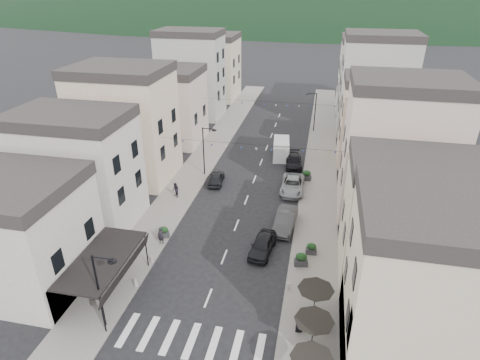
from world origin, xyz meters
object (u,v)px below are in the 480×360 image
object	(u,v)px
parked_car_c	(292,185)
pedestrian_b	(176,190)
delivery_van	(281,148)
parked_car_a	(262,245)
parked_car_b	(285,220)
parked_car_d	(294,161)
parked_car_e	(216,178)
pedestrian_a	(161,236)

from	to	relation	value
parked_car_c	pedestrian_b	bearing A→B (deg)	-162.03
delivery_van	parked_car_a	bearing A→B (deg)	-93.88
delivery_van	parked_car_b	bearing A→B (deg)	-88.17
parked_car_c	parked_car_d	size ratio (longest dim) A/B	1.11
parked_car_a	parked_car_c	world-z (taller)	parked_car_c
parked_car_e	pedestrian_a	size ratio (longest dim) A/B	2.43
parked_car_c	parked_car_b	bearing A→B (deg)	-90.79
parked_car_d	pedestrian_a	bearing A→B (deg)	-124.93
parked_car_c	delivery_van	world-z (taller)	delivery_van
parked_car_a	parked_car_b	xyz separation A→B (m)	(1.53, 4.22, 0.08)
parked_car_a	parked_car_e	xyz separation A→B (m)	(-7.21, 11.78, -0.06)
parked_car_a	pedestrian_b	size ratio (longest dim) A/B	2.64
parked_car_a	pedestrian_b	distance (m)	13.01
parked_car_e	delivery_van	world-z (taller)	delivery_van
parked_car_e	parked_car_c	bearing A→B (deg)	173.18
pedestrian_b	pedestrian_a	bearing A→B (deg)	-36.01
parked_car_b	delivery_van	distance (m)	16.97
parked_car_b	parked_car_e	world-z (taller)	parked_car_b
parked_car_a	parked_car_d	world-z (taller)	parked_car_a
parked_car_a	parked_car_b	world-z (taller)	parked_car_b
parked_car_a	delivery_van	size ratio (longest dim) A/B	0.82
parked_car_b	pedestrian_b	bearing A→B (deg)	168.75
delivery_van	pedestrian_b	bearing A→B (deg)	-132.06
parked_car_d	parked_car_e	distance (m)	10.49
parked_car_b	parked_car_d	bearing A→B (deg)	95.98
parked_car_e	delivery_van	size ratio (longest dim) A/B	0.75
parked_car_c	pedestrian_b	xyz separation A→B (m)	(-12.11, -4.11, 0.19)
parked_car_d	pedestrian_a	distance (m)	21.40
parked_car_a	pedestrian_b	xyz separation A→B (m)	(-10.58, 7.57, 0.20)
parked_car_b	parked_car_c	xyz separation A→B (m)	(0.00, 7.46, -0.07)
parked_car_d	delivery_van	size ratio (longest dim) A/B	0.92
parked_car_b	delivery_van	size ratio (longest dim) A/B	0.94
parked_car_c	parked_car_e	xyz separation A→B (m)	(-8.74, 0.10, -0.07)
parked_car_b	delivery_van	world-z (taller)	delivery_van
parked_car_e	pedestrian_b	size ratio (longest dim) A/B	2.42
parked_car_b	parked_car_e	xyz separation A→B (m)	(-8.74, 7.56, -0.14)
parked_car_a	delivery_van	distance (m)	21.04
parked_car_c	parked_car_a	bearing A→B (deg)	-98.25
parked_car_b	parked_car_c	world-z (taller)	parked_car_b
parked_car_d	delivery_van	distance (m)	3.45
parked_car_b	pedestrian_a	world-z (taller)	pedestrian_a
parked_car_c	parked_car_d	bearing A→B (deg)	93.00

